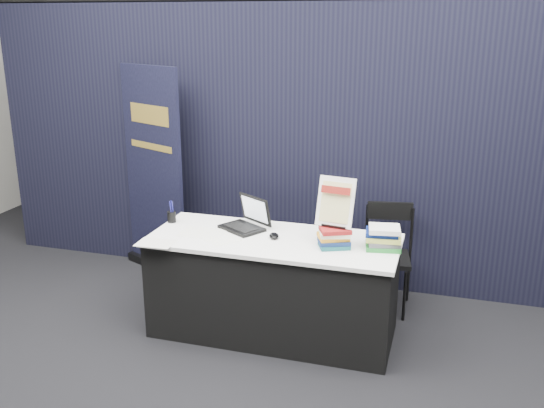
{
  "coord_description": "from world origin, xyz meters",
  "views": [
    {
      "loc": [
        1.17,
        -3.37,
        2.27
      ],
      "look_at": [
        -0.01,
        0.55,
        1.01
      ],
      "focal_mm": 40.0,
      "sensor_mm": 36.0,
      "label": 1
    }
  ],
  "objects": [
    {
      "name": "pullup_banner",
      "position": [
        -1.38,
        1.39,
        0.84
      ],
      "size": [
        0.77,
        0.42,
        1.89
      ],
      "rotation": [
        0.0,
        0.0,
        -0.43
      ],
      "color": "black",
      "rests_on": "floor"
    },
    {
      "name": "display_table",
      "position": [
        0.0,
        0.55,
        0.38
      ],
      "size": [
        1.8,
        0.75,
        0.75
      ],
      "color": "black",
      "rests_on": "floor"
    },
    {
      "name": "book_stack_short",
      "position": [
        0.78,
        0.58,
        0.83
      ],
      "size": [
        0.25,
        0.21,
        0.16
      ],
      "rotation": [
        0.0,
        0.0,
        0.17
      ],
      "color": "#20792C",
      "rests_on": "display_table"
    },
    {
      "name": "laptop",
      "position": [
        -0.28,
        0.71,
        0.81
      ],
      "size": [
        0.38,
        0.39,
        0.24
      ],
      "rotation": [
        0.0,
        0.0,
        -0.55
      ],
      "color": "black",
      "rests_on": "display_table"
    },
    {
      "name": "stacking_chair",
      "position": [
        0.74,
        1.23,
        0.47
      ],
      "size": [
        0.44,
        0.45,
        0.85
      ],
      "rotation": [
        0.0,
        0.0,
        0.16
      ],
      "color": "black",
      "rests_on": "floor"
    },
    {
      "name": "floor",
      "position": [
        0.0,
        0.0,
        0.0
      ],
      "size": [
        8.0,
        8.0,
        0.0
      ],
      "primitive_type": "plane",
      "color": "black",
      "rests_on": "ground"
    },
    {
      "name": "brochure_right",
      "position": [
        -0.53,
        0.51,
        0.75
      ],
      "size": [
        0.33,
        0.24,
        0.0
      ],
      "primitive_type": "cube",
      "rotation": [
        0.0,
        0.0,
        0.02
      ],
      "color": "white",
      "rests_on": "display_table"
    },
    {
      "name": "wall_back",
      "position": [
        0.0,
        4.0,
        1.75
      ],
      "size": [
        8.0,
        0.02,
        3.5
      ],
      "primitive_type": "cube",
      "color": "#A6A49D",
      "rests_on": "floor"
    },
    {
      "name": "brochure_left",
      "position": [
        -0.77,
        0.22,
        0.75
      ],
      "size": [
        0.27,
        0.2,
        0.0
      ],
      "primitive_type": "cube",
      "rotation": [
        0.0,
        0.0,
        0.05
      ],
      "color": "white",
      "rests_on": "display_table"
    },
    {
      "name": "mouse",
      "position": [
        0.0,
        0.56,
        0.77
      ],
      "size": [
        0.11,
        0.13,
        0.03
      ],
      "primitive_type": "ellipsoid",
      "rotation": [
        0.0,
        0.0,
        0.38
      ],
      "color": "black",
      "rests_on": "display_table"
    },
    {
      "name": "brochure_mid",
      "position": [
        -0.39,
        0.45,
        0.75
      ],
      "size": [
        0.36,
        0.35,
        0.0
      ],
      "primitive_type": "cube",
      "rotation": [
        0.0,
        0.0,
        -0.64
      ],
      "color": "white",
      "rests_on": "display_table"
    },
    {
      "name": "info_sign",
      "position": [
        0.45,
        0.54,
        1.06
      ],
      "size": [
        0.27,
        0.15,
        0.36
      ],
      "rotation": [
        0.0,
        0.0,
        -0.15
      ],
      "color": "black",
      "rests_on": "book_stack_tall"
    },
    {
      "name": "book_stack_tall",
      "position": [
        0.45,
        0.51,
        0.82
      ],
      "size": [
        0.25,
        0.22,
        0.14
      ],
      "rotation": [
        0.0,
        0.0,
        0.34
      ],
      "color": "#175457",
      "rests_on": "display_table"
    },
    {
      "name": "drape_partition",
      "position": [
        0.0,
        1.6,
        1.2
      ],
      "size": [
        6.0,
        0.08,
        2.4
      ],
      "primitive_type": "cube",
      "color": "black",
      "rests_on": "floor"
    },
    {
      "name": "pen_cup",
      "position": [
        -0.86,
        0.67,
        0.79
      ],
      "size": [
        0.09,
        0.09,
        0.09
      ],
      "primitive_type": "cylinder",
      "rotation": [
        0.0,
        0.0,
        -0.39
      ],
      "color": "black",
      "rests_on": "display_table"
    }
  ]
}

